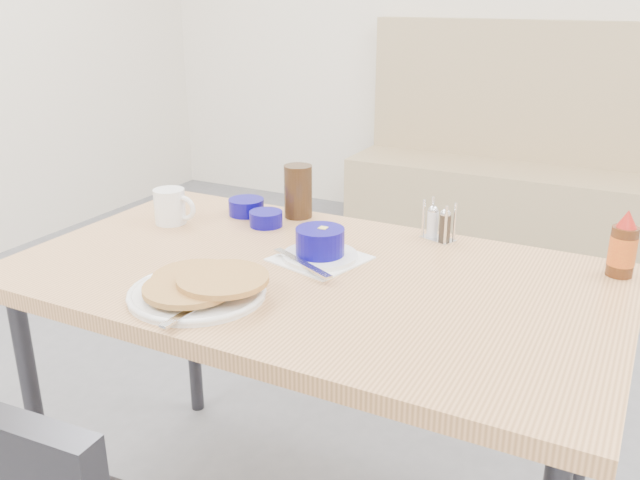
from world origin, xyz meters
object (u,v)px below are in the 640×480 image
at_px(coffee_mug, 171,206).
at_px(condiment_caddy, 439,226).
at_px(dining_table, 310,295).
at_px(syrup_bottle, 623,248).
at_px(creamer_bowl, 246,207).
at_px(amber_tumbler, 298,191).
at_px(grits_setting, 320,246).
at_px(butter_bowl, 266,219).
at_px(booth_bench, 521,182).
at_px(pancake_plate, 200,287).

distance_m(coffee_mug, condiment_caddy, 0.73).
height_order(dining_table, syrup_bottle, syrup_bottle).
relative_size(creamer_bowl, syrup_bottle, 0.65).
distance_m(dining_table, amber_tumbler, 0.43).
xyz_separation_m(grits_setting, butter_bowl, (-0.25, 0.16, -0.01)).
xyz_separation_m(booth_bench, amber_tumbler, (-0.22, -2.19, 0.49)).
bearing_deg(booth_bench, condiment_caddy, -84.84).
distance_m(booth_bench, amber_tumbler, 2.26).
xyz_separation_m(creamer_bowl, condiment_caddy, (0.56, 0.05, 0.01)).
xyz_separation_m(pancake_plate, amber_tumbler, (-0.08, 0.57, 0.05)).
xyz_separation_m(coffee_mug, syrup_bottle, (1.14, 0.18, 0.02)).
bearing_deg(grits_setting, pancake_plate, -113.48).
distance_m(butter_bowl, syrup_bottle, 0.90).
height_order(amber_tumbler, condiment_caddy, amber_tumbler).
distance_m(booth_bench, grits_setting, 2.50).
distance_m(butter_bowl, condiment_caddy, 0.47).
xyz_separation_m(butter_bowl, syrup_bottle, (0.90, 0.07, 0.05)).
relative_size(pancake_plate, coffee_mug, 2.50).
height_order(condiment_caddy, syrup_bottle, syrup_bottle).
distance_m(creamer_bowl, butter_bowl, 0.12).
xyz_separation_m(grits_setting, amber_tumbler, (-0.21, 0.27, 0.04)).
xyz_separation_m(dining_table, grits_setting, (-0.01, 0.07, 0.10)).
height_order(coffee_mug, creamer_bowl, coffee_mug).
height_order(pancake_plate, creamer_bowl, pancake_plate).
height_order(butter_bowl, condiment_caddy, condiment_caddy).
height_order(booth_bench, amber_tumbler, booth_bench).
height_order(booth_bench, creamer_bowl, booth_bench).
bearing_deg(booth_bench, creamer_bowl, -99.16).
distance_m(dining_table, condiment_caddy, 0.41).
xyz_separation_m(dining_table, syrup_bottle, (0.64, 0.30, 0.13)).
xyz_separation_m(condiment_caddy, syrup_bottle, (0.44, -0.04, 0.03)).
bearing_deg(dining_table, grits_setting, 98.84).
xyz_separation_m(grits_setting, condiment_caddy, (0.21, 0.27, 0.00)).
distance_m(dining_table, pancake_plate, 0.28).
bearing_deg(grits_setting, creamer_bowl, 148.55).
xyz_separation_m(amber_tumbler, syrup_bottle, (0.86, -0.04, -0.01)).
relative_size(coffee_mug, grits_setting, 0.51).
bearing_deg(butter_bowl, syrup_bottle, 4.74).
bearing_deg(pancake_plate, syrup_bottle, 34.16).
distance_m(dining_table, syrup_bottle, 0.72).
bearing_deg(creamer_bowl, pancake_plate, -66.86).
height_order(coffee_mug, grits_setting, coffee_mug).
height_order(booth_bench, syrup_bottle, booth_bench).
bearing_deg(syrup_bottle, pancake_plate, -145.84).
bearing_deg(coffee_mug, condiment_caddy, 16.98).
bearing_deg(dining_table, booth_bench, 90.00).
bearing_deg(grits_setting, condiment_caddy, 51.86).
distance_m(creamer_bowl, condiment_caddy, 0.56).
xyz_separation_m(creamer_bowl, butter_bowl, (0.10, -0.06, -0.00)).
distance_m(pancake_plate, condiment_caddy, 0.66).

